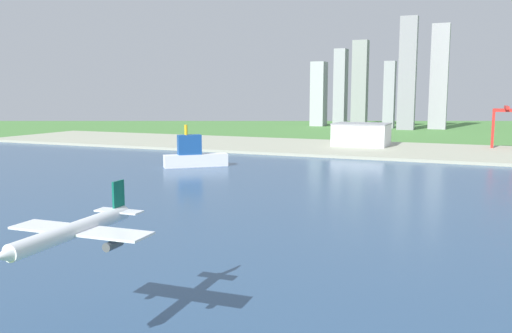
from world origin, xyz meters
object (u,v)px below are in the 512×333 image
(ferry_boat, at_px, (194,155))
(port_crane_red, at_px, (506,118))
(airplane_landing, at_px, (75,230))
(warehouse_main, at_px, (362,134))

(ferry_boat, bearing_deg, port_crane_red, 44.14)
(airplane_landing, height_order, ferry_boat, airplane_landing)
(airplane_landing, relative_size, warehouse_main, 0.74)
(ferry_boat, xyz_separation_m, warehouse_main, (82.73, 177.93, 4.78))
(ferry_boat, xyz_separation_m, port_crane_red, (207.80, 201.67, 21.81))
(ferry_boat, height_order, port_crane_red, port_crane_red)
(port_crane_red, bearing_deg, airplane_landing, -102.13)
(warehouse_main, bearing_deg, ferry_boat, -114.94)
(ferry_boat, height_order, warehouse_main, ferry_boat)
(ferry_boat, distance_m, port_crane_red, 290.39)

